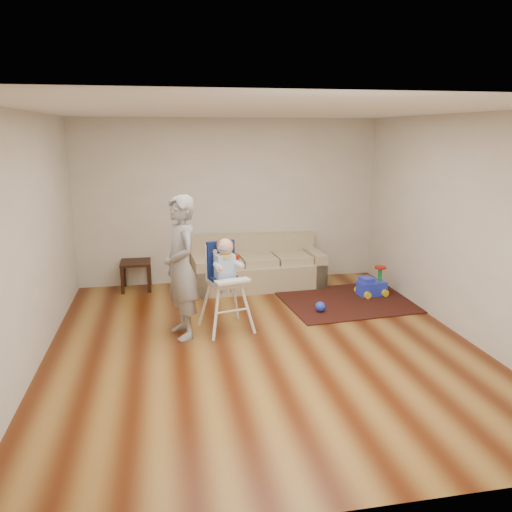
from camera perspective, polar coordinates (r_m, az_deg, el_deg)
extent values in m
plane|color=#4B1D09|center=(6.06, 0.71, -10.12)|extent=(5.50, 5.50, 0.00)
cube|color=beige|center=(8.32, -3.02, 6.20)|extent=(5.00, 0.04, 2.70)
cube|color=beige|center=(5.71, -24.65, 1.32)|extent=(0.04, 5.50, 2.70)
cube|color=beige|center=(6.61, 22.56, 3.09)|extent=(0.04, 5.50, 2.70)
cube|color=white|center=(5.54, 0.80, 16.30)|extent=(5.00, 5.50, 0.04)
cube|color=#B41807|center=(7.97, -3.81, -0.12)|extent=(0.50, 0.33, 0.04)
cube|color=black|center=(7.68, 10.91, -5.03)|extent=(2.15, 1.69, 0.02)
sphere|color=blue|center=(7.10, 7.36, -5.77)|extent=(0.15, 0.15, 0.15)
cylinder|color=blue|center=(6.09, -4.03, 0.63)|extent=(0.04, 0.12, 0.01)
imported|color=#969699|center=(6.11, -8.55, -1.32)|extent=(0.58, 0.73, 1.76)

